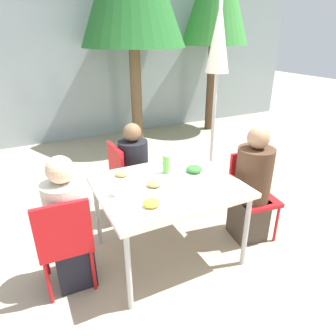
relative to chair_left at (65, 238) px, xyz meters
name	(u,v)px	position (x,y,z in m)	size (l,w,h in m)	color
ground_plane	(168,252)	(0.91, 0.04, -0.51)	(24.00, 24.00, 0.00)	tan
building_facade	(72,59)	(0.91, 3.99, 0.99)	(10.00, 0.20, 3.00)	#89999E
dining_table	(168,190)	(0.91, 0.04, 0.18)	(1.20, 1.00, 0.75)	silver
chair_left	(65,238)	(0.00, 0.00, 0.00)	(0.42, 0.42, 0.86)	red
person_left	(69,227)	(0.05, 0.08, 0.04)	(0.33, 0.33, 1.14)	black
chair_right	(251,188)	(1.82, -0.02, 0.00)	(0.45, 0.45, 0.86)	red
person_right	(252,189)	(1.76, -0.09, 0.05)	(0.35, 0.35, 1.18)	#473D33
chair_far	(126,176)	(0.79, 0.84, 0.00)	(0.42, 0.42, 0.86)	red
person_far	(134,175)	(0.87, 0.79, 0.01)	(0.31, 0.31, 1.10)	#383842
closed_umbrella	(218,57)	(2.07, 1.05, 1.18)	(0.36, 0.36, 2.29)	#333333
plate_0	(151,205)	(0.62, -0.25, 0.27)	(0.24, 0.24, 0.07)	white
plate_1	(194,170)	(1.22, 0.12, 0.27)	(0.27, 0.27, 0.07)	white
plate_2	(154,185)	(0.77, 0.03, 0.27)	(0.24, 0.24, 0.07)	white
plate_3	(122,175)	(0.59, 0.34, 0.27)	(0.23, 0.23, 0.06)	white
bottle	(166,164)	(0.99, 0.24, 0.33)	(0.06, 0.06, 0.18)	#51A338
drinking_cup	(117,189)	(0.45, 0.05, 0.30)	(0.08, 0.08, 0.11)	silver
salad_bowl	(172,160)	(1.14, 0.43, 0.27)	(0.17, 0.17, 0.05)	white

